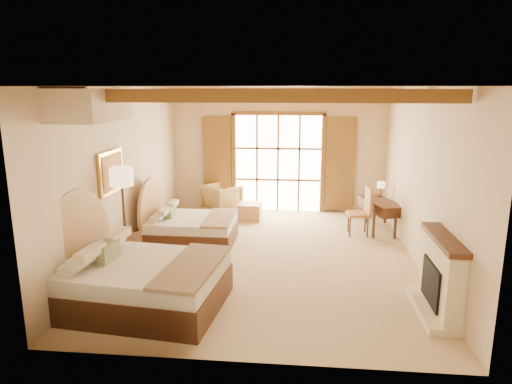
# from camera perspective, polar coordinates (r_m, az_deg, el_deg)

# --- Properties ---
(floor) EXTENTS (7.00, 7.00, 0.00)m
(floor) POSITION_cam_1_polar(r_m,az_deg,el_deg) (8.90, 1.54, -8.06)
(floor) COLOR tan
(floor) RESTS_ON ground
(wall_back) EXTENTS (5.50, 0.00, 5.50)m
(wall_back) POSITION_cam_1_polar(r_m,az_deg,el_deg) (11.91, 2.80, 5.24)
(wall_back) COLOR beige
(wall_back) RESTS_ON ground
(wall_left) EXTENTS (0.00, 7.00, 7.00)m
(wall_left) POSITION_cam_1_polar(r_m,az_deg,el_deg) (9.07, -16.00, 2.35)
(wall_left) COLOR beige
(wall_left) RESTS_ON ground
(wall_right) EXTENTS (0.00, 7.00, 7.00)m
(wall_right) POSITION_cam_1_polar(r_m,az_deg,el_deg) (8.72, 19.95, 1.65)
(wall_right) COLOR beige
(wall_right) RESTS_ON ground
(ceiling) EXTENTS (7.00, 7.00, 0.00)m
(ceiling) POSITION_cam_1_polar(r_m,az_deg,el_deg) (8.31, 1.68, 13.01)
(ceiling) COLOR #A96F38
(ceiling) RESTS_ON ground
(ceiling_beams) EXTENTS (5.39, 4.60, 0.18)m
(ceiling_beams) POSITION_cam_1_polar(r_m,az_deg,el_deg) (8.31, 1.67, 12.18)
(ceiling_beams) COLOR brown
(ceiling_beams) RESTS_ON ceiling
(french_doors) EXTENTS (3.95, 0.08, 2.60)m
(french_doors) POSITION_cam_1_polar(r_m,az_deg,el_deg) (11.91, 2.76, 3.54)
(french_doors) COLOR white
(french_doors) RESTS_ON ground
(fireplace) EXTENTS (0.46, 1.40, 1.16)m
(fireplace) POSITION_cam_1_polar(r_m,az_deg,el_deg) (7.13, 21.98, -10.10)
(fireplace) COLOR beige
(fireplace) RESTS_ON ground
(painting) EXTENTS (0.06, 0.95, 0.75)m
(painting) POSITION_cam_1_polar(r_m,az_deg,el_deg) (8.35, -17.63, 2.40)
(painting) COLOR gold
(painting) RESTS_ON wall_left
(canopy_valance) EXTENTS (0.70, 1.40, 0.45)m
(canopy_valance) POSITION_cam_1_polar(r_m,az_deg,el_deg) (6.97, -20.02, 10.22)
(canopy_valance) COLOR beige
(canopy_valance) RESTS_ON ceiling
(bed_near) EXTENTS (2.46, 1.96, 1.50)m
(bed_near) POSITION_cam_1_polar(r_m,az_deg,el_deg) (7.09, -15.22, -10.24)
(bed_near) COLOR #43291A
(bed_near) RESTS_ON floor
(bed_far) EXTENTS (1.82, 1.42, 1.19)m
(bed_far) POSITION_cam_1_polar(r_m,az_deg,el_deg) (9.70, -8.89, -4.18)
(bed_far) COLOR #43291A
(bed_far) RESTS_ON floor
(nightstand) EXTENTS (0.65, 0.65, 0.65)m
(nightstand) POSITION_cam_1_polar(r_m,az_deg,el_deg) (8.42, -16.30, -7.50)
(nightstand) COLOR #43291A
(nightstand) RESTS_ON floor
(floor_lamp) EXTENTS (0.39, 0.39, 1.85)m
(floor_lamp) POSITION_cam_1_polar(r_m,az_deg,el_deg) (8.24, -16.43, 1.09)
(floor_lamp) COLOR #322817
(floor_lamp) RESTS_ON floor
(armchair) EXTENTS (1.17, 1.17, 0.77)m
(armchair) POSITION_cam_1_polar(r_m,az_deg,el_deg) (11.78, -4.36, -0.89)
(armchair) COLOR #A48149
(armchair) RESTS_ON floor
(ottoman) EXTENTS (0.57, 0.57, 0.40)m
(ottoman) POSITION_cam_1_polar(r_m,az_deg,el_deg) (11.30, -0.75, -2.41)
(ottoman) COLOR #A58548
(ottoman) RESTS_ON floor
(desk) EXTENTS (0.92, 1.38, 0.69)m
(desk) POSITION_cam_1_polar(r_m,az_deg,el_deg) (10.76, 15.25, -2.74)
(desk) COLOR #43291A
(desk) RESTS_ON floor
(desk_chair) EXTENTS (0.52, 0.51, 1.07)m
(desk_chair) POSITION_cam_1_polar(r_m,az_deg,el_deg) (10.35, 12.78, -3.43)
(desk_chair) COLOR #B36A3F
(desk_chair) RESTS_ON floor
(desk_lamp) EXTENTS (0.18, 0.18, 0.35)m
(desk_lamp) POSITION_cam_1_polar(r_m,az_deg,el_deg) (11.03, 15.37, 0.79)
(desk_lamp) COLOR #322817
(desk_lamp) RESTS_ON desk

